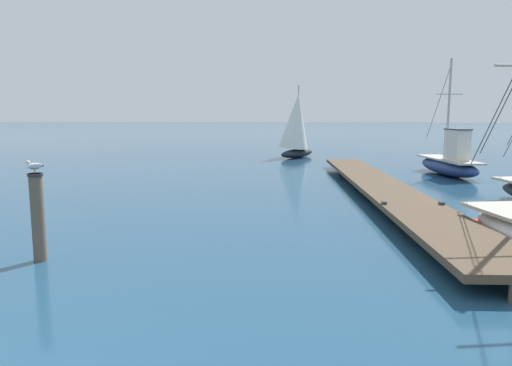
{
  "coord_description": "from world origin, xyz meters",
  "views": [
    {
      "loc": [
        3.41,
        -2.57,
        2.93
      ],
      "look_at": [
        2.79,
        8.06,
        1.4
      ],
      "focal_mm": 33.13,
      "sensor_mm": 36.0,
      "label": 1
    }
  ],
  "objects_px": {
    "perched_seagull": "(35,166)",
    "distant_sailboat": "(296,125)",
    "fishing_boat_0": "(449,162)",
    "mooring_piling": "(38,216)"
  },
  "relations": [
    {
      "from": "perched_seagull",
      "to": "distant_sailboat",
      "type": "height_order",
      "value": "distant_sailboat"
    },
    {
      "from": "distant_sailboat",
      "to": "fishing_boat_0",
      "type": "bearing_deg",
      "value": -51.87
    },
    {
      "from": "perched_seagull",
      "to": "distant_sailboat",
      "type": "distance_m",
      "value": 24.54
    },
    {
      "from": "fishing_boat_0",
      "to": "distant_sailboat",
      "type": "xyz_separation_m",
      "value": [
        -7.29,
        9.29,
        1.6
      ]
    },
    {
      "from": "fishing_boat_0",
      "to": "distant_sailboat",
      "type": "relative_size",
      "value": 1.14
    },
    {
      "from": "distant_sailboat",
      "to": "mooring_piling",
      "type": "bearing_deg",
      "value": -103.56
    },
    {
      "from": "fishing_boat_0",
      "to": "mooring_piling",
      "type": "bearing_deg",
      "value": -131.83
    },
    {
      "from": "fishing_boat_0",
      "to": "perched_seagull",
      "type": "bearing_deg",
      "value": -131.83
    },
    {
      "from": "fishing_boat_0",
      "to": "distant_sailboat",
      "type": "bearing_deg",
      "value": 128.13
    },
    {
      "from": "fishing_boat_0",
      "to": "mooring_piling",
      "type": "relative_size",
      "value": 3.17
    }
  ]
}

